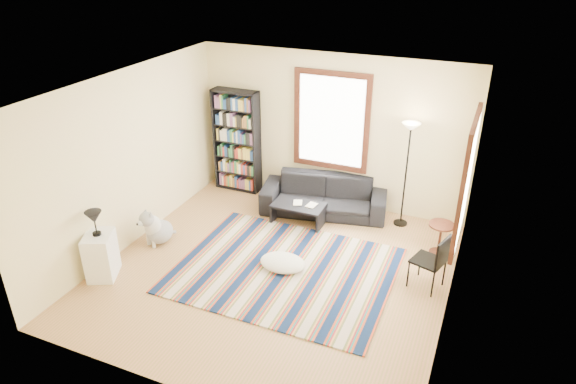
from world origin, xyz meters
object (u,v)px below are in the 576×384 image
at_px(floor_cushion, 283,263).
at_px(side_table, 440,239).
at_px(white_cabinet, 101,255).
at_px(floor_lamp, 406,176).
at_px(coffee_table, 298,213).
at_px(dog, 159,225).
at_px(folding_chair, 428,261).
at_px(bookshelf, 237,141).
at_px(sofa, 324,195).

height_order(floor_cushion, side_table, side_table).
bearing_deg(white_cabinet, floor_lamp, 15.97).
xyz_separation_m(coffee_table, dog, (-1.86, -1.48, 0.13)).
xyz_separation_m(floor_lamp, folding_chair, (0.70, -1.65, -0.50)).
xyz_separation_m(bookshelf, white_cabinet, (-0.46, -3.42, -0.65)).
height_order(sofa, folding_chair, folding_chair).
bearing_deg(folding_chair, side_table, 104.04).
bearing_deg(bookshelf, folding_chair, -24.47).
height_order(coffee_table, floor_lamp, floor_lamp).
bearing_deg(folding_chair, sofa, 160.71).
bearing_deg(coffee_table, white_cabinet, -128.66).
relative_size(floor_lamp, side_table, 3.44).
xyz_separation_m(bookshelf, floor_lamp, (3.29, -0.17, -0.07)).
distance_m(folding_chair, white_cabinet, 4.73).
xyz_separation_m(sofa, side_table, (2.15, -0.61, -0.06)).
bearing_deg(dog, floor_lamp, 51.08).
relative_size(bookshelf, coffee_table, 2.22).
xyz_separation_m(sofa, dog, (-2.14, -2.04, -0.02)).
bearing_deg(side_table, sofa, 164.10).
height_order(sofa, dog, sofa).
bearing_deg(bookshelf, white_cabinet, -97.60).
height_order(coffee_table, folding_chair, folding_chair).
height_order(sofa, white_cabinet, white_cabinet).
bearing_deg(coffee_table, side_table, -1.36).
bearing_deg(side_table, bookshelf, 167.69).
distance_m(sofa, white_cabinet, 3.93).
bearing_deg(floor_lamp, sofa, -175.92).
relative_size(sofa, folding_chair, 2.60).
bearing_deg(floor_cushion, white_cabinet, -152.83).
height_order(white_cabinet, dog, white_cabinet).
relative_size(sofa, white_cabinet, 3.20).
height_order(bookshelf, dog, bookshelf).
relative_size(floor_cushion, dog, 1.14).
height_order(sofa, coffee_table, sofa).
bearing_deg(floor_lamp, coffee_table, -158.64).
xyz_separation_m(bookshelf, folding_chair, (3.99, -1.82, -0.57)).
xyz_separation_m(coffee_table, white_cabinet, (-2.08, -2.60, 0.17)).
height_order(sofa, side_table, sofa).
height_order(bookshelf, white_cabinet, bookshelf).
relative_size(side_table, white_cabinet, 0.77).
distance_m(floor_lamp, white_cabinet, 5.00).
distance_m(sofa, bookshelf, 2.03).
bearing_deg(bookshelf, dog, -95.96).
bearing_deg(floor_lamp, floor_cushion, -124.11).
height_order(floor_cushion, dog, dog).
bearing_deg(white_cabinet, bookshelf, 57.45).
bearing_deg(floor_cushion, bookshelf, 131.03).
height_order(floor_cushion, folding_chair, folding_chair).
distance_m(coffee_table, white_cabinet, 3.33).
distance_m(coffee_table, side_table, 2.42).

